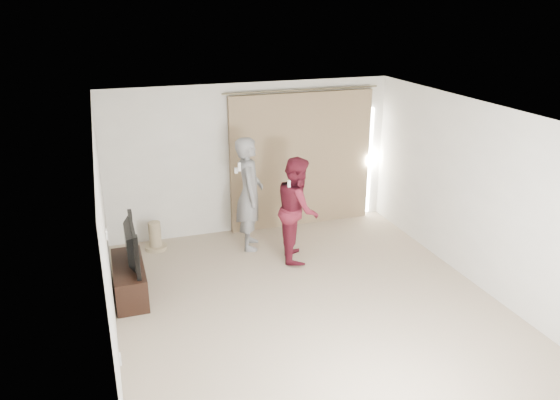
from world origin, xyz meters
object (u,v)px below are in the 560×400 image
(tv_console, at_px, (130,279))
(person_man, at_px, (249,194))
(person_woman, at_px, (298,209))
(tv, at_px, (126,244))

(tv_console, distance_m, person_man, 2.35)
(tv_console, relative_size, person_man, 0.64)
(tv_console, bearing_deg, person_woman, 7.89)
(tv, bearing_deg, tv_console, -0.00)
(person_man, bearing_deg, tv, -153.77)
(tv_console, height_order, person_man, person_man)
(tv_console, bearing_deg, person_man, 26.23)
(tv, distance_m, person_woman, 2.64)
(tv, height_order, person_woman, person_woman)
(tv_console, distance_m, tv, 0.54)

